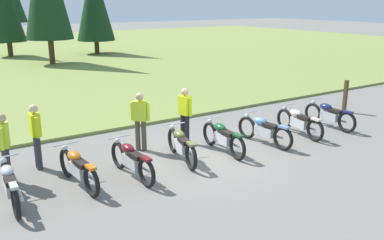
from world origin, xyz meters
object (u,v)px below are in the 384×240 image
motorcycle_orange (78,168)px  rider_with_back_turned (185,112)px  motorcycle_british_green (223,137)px  motorcycle_sky_blue (264,130)px  rider_near_row_end (36,133)px  motorcycle_navy (329,115)px  motorcycle_cream (299,122)px  rider_in_hivis_vest (4,144)px  motorcycle_silver (10,184)px  motorcycle_maroon (132,160)px  rider_checking_bike (140,118)px  trail_marker_post (345,96)px  motorcycle_olive (181,145)px

motorcycle_orange → rider_with_back_turned: rider_with_back_turned is taller
motorcycle_british_green → motorcycle_sky_blue: same height
rider_near_row_end → motorcycle_navy: bearing=-10.1°
motorcycle_orange → motorcycle_cream: (7.09, -0.07, 0.00)m
motorcycle_sky_blue → rider_with_back_turned: bearing=144.6°
rider_in_hivis_vest → motorcycle_sky_blue: bearing=-10.1°
motorcycle_navy → rider_with_back_turned: 5.09m
motorcycle_british_green → rider_near_row_end: (-4.63, 1.58, 0.51)m
motorcycle_silver → motorcycle_maroon: bearing=-2.1°
rider_in_hivis_vest → rider_checking_bike: same height
trail_marker_post → motorcycle_cream: bearing=-163.8°
motorcycle_olive → rider_in_hivis_vest: 4.29m
motorcycle_maroon → rider_in_hivis_vest: (-2.56, 1.30, 0.51)m
rider_checking_bike → rider_in_hivis_vest: bearing=-175.4°
trail_marker_post → motorcycle_maroon: bearing=-172.9°
rider_near_row_end → trail_marker_post: 11.21m
motorcycle_orange → motorcycle_sky_blue: bearing=-1.2°
rider_in_hivis_vest → rider_with_back_turned: 4.98m
motorcycle_navy → rider_in_hivis_vest: size_ratio=1.26×
motorcycle_sky_blue → rider_in_hivis_vest: size_ratio=1.26×
motorcycle_navy → rider_with_back_turned: rider_with_back_turned is taller
motorcycle_olive → motorcycle_maroon: bearing=-170.2°
motorcycle_cream → trail_marker_post: (3.60, 1.05, 0.18)m
motorcycle_maroon → motorcycle_british_green: same height
motorcycle_maroon → rider_with_back_turned: (2.42, 1.43, 0.51)m
motorcycle_olive → motorcycle_british_green: size_ratio=0.99×
motorcycle_orange → rider_checking_bike: 2.72m
motorcycle_silver → trail_marker_post: trail_marker_post is taller
rider_in_hivis_vest → rider_checking_bike: size_ratio=1.00×
motorcycle_sky_blue → motorcycle_navy: bearing=1.6°
motorcycle_silver → motorcycle_olive: same height
motorcycle_silver → rider_in_hivis_vest: (0.16, 1.20, 0.51)m
rider_in_hivis_vest → motorcycle_maroon: bearing=-26.9°
motorcycle_maroon → rider_near_row_end: bearing=134.4°
motorcycle_orange → motorcycle_olive: 2.82m
motorcycle_olive → trail_marker_post: 7.92m
motorcycle_orange → trail_marker_post: size_ratio=1.70×
motorcycle_maroon → motorcycle_olive: size_ratio=1.01×
motorcycle_british_green → rider_checking_bike: rider_checking_bike is taller
motorcycle_maroon → motorcycle_sky_blue: same height
motorcycle_orange → motorcycle_olive: same height
motorcycle_orange → rider_in_hivis_vest: 1.79m
motorcycle_british_green → rider_with_back_turned: bearing=110.9°
motorcycle_maroon → motorcycle_cream: size_ratio=1.00×
motorcycle_olive → motorcycle_navy: size_ratio=0.99×
motorcycle_olive → rider_checking_bike: (-0.53, 1.31, 0.51)m
motorcycle_navy → trail_marker_post: 2.36m
rider_in_hivis_vest → trail_marker_post: bearing=-0.6°
motorcycle_british_green → rider_with_back_turned: size_ratio=1.26×
motorcycle_maroon → motorcycle_olive: (1.57, 0.27, 0.00)m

